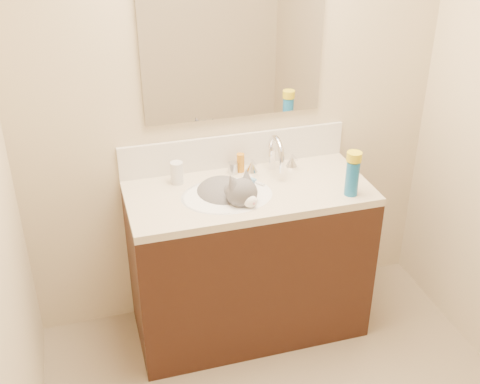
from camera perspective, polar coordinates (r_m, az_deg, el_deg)
room_shell at (r=1.86m, az=9.84°, el=3.25°), size 2.24×2.54×2.52m
vanity_cabinet at (r=3.19m, az=0.79°, el=-6.82°), size 1.20×0.55×0.82m
counter_slab at (r=2.96m, az=0.84°, el=-0.06°), size 1.20×0.55×0.04m
basin at (r=2.93m, az=-1.24°, el=-1.51°), size 0.45×0.36×0.14m
faucet at (r=3.08m, az=3.32°, el=3.32°), size 0.28×0.20×0.21m
cat at (r=2.93m, az=-1.28°, el=-0.61°), size 0.41×0.43×0.32m
backsplash at (r=3.13m, az=-0.55°, el=3.95°), size 1.20×0.02×0.18m
mirror at (r=2.93m, az=-0.61°, el=14.45°), size 0.90×0.02×0.80m
pill_bottle at (r=2.99m, az=-6.01°, el=1.82°), size 0.06×0.06×0.11m
pill_label at (r=3.00m, az=-5.99°, el=1.61°), size 0.06×0.06×0.04m
silver_jar at (r=3.09m, az=-0.68°, el=2.31°), size 0.07×0.07×0.06m
amber_bottle at (r=3.09m, az=0.05°, el=2.78°), size 0.04×0.04×0.10m
toothbrush at (r=3.01m, az=1.24°, el=1.06°), size 0.09×0.13×0.01m
toothbrush_head at (r=3.01m, az=1.24°, el=1.12°), size 0.03×0.04×0.02m
spray_can at (r=2.91m, az=10.58°, el=1.30°), size 0.08×0.08×0.18m
spray_cap at (r=2.86m, az=10.78°, el=3.32°), size 0.09×0.09×0.04m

